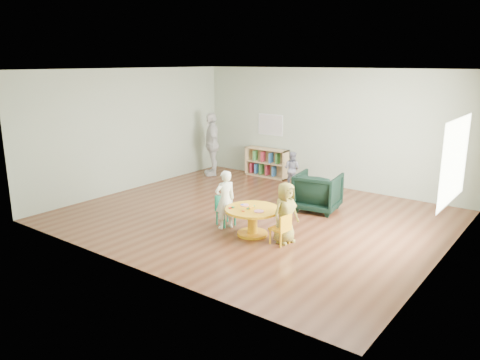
{
  "coord_description": "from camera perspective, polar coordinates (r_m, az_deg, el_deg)",
  "views": [
    {
      "loc": [
        5.03,
        -7.13,
        2.96
      ],
      "look_at": [
        -0.11,
        -0.3,
        0.77
      ],
      "focal_mm": 35.0,
      "sensor_mm": 36.0,
      "label": 1
    }
  ],
  "objects": [
    {
      "name": "kid_chair_left",
      "position": [
        8.67,
        -1.89,
        -3.54
      ],
      "size": [
        0.37,
        0.37,
        0.56
      ],
      "rotation": [
        0.0,
        0.0,
        -1.85
      ],
      "color": "#177F5C",
      "rests_on": "ground"
    },
    {
      "name": "adult_caretaker",
      "position": [
        12.36,
        -3.45,
        4.39
      ],
      "size": [
        0.98,
        0.96,
        1.66
      ],
      "primitive_type": "imported",
      "rotation": [
        0.0,
        0.0,
        -0.76
      ],
      "color": "silver",
      "rests_on": "ground"
    },
    {
      "name": "child_right",
      "position": [
        7.8,
        5.56,
        -3.99
      ],
      "size": [
        0.45,
        0.57,
        1.03
      ],
      "primitive_type": "imported",
      "rotation": [
        0.0,
        0.0,
        1.3
      ],
      "color": "yellow",
      "rests_on": "ground"
    },
    {
      "name": "toddler",
      "position": [
        11.34,
        6.34,
        1.35
      ],
      "size": [
        0.43,
        0.35,
        0.85
      ],
      "primitive_type": "imported",
      "rotation": [
        0.0,
        0.0,
        3.2
      ],
      "color": "#1A1F41",
      "rests_on": "ground"
    },
    {
      "name": "room",
      "position": [
        8.79,
        1.86,
        7.36
      ],
      "size": [
        7.1,
        7.0,
        2.8
      ],
      "color": "#542D1A",
      "rests_on": "ground"
    },
    {
      "name": "activity_table",
      "position": [
        8.14,
        1.53,
        -4.48
      ],
      "size": [
        0.96,
        0.96,
        0.53
      ],
      "rotation": [
        0.0,
        0.0,
        -0.04
      ],
      "color": "#F4AE14",
      "rests_on": "ground"
    },
    {
      "name": "bookshelf",
      "position": [
        12.28,
        3.29,
        2.13
      ],
      "size": [
        1.2,
        0.3,
        0.75
      ],
      "color": "tan",
      "rests_on": "ground"
    },
    {
      "name": "child_left",
      "position": [
        8.41,
        -1.83,
        -2.41
      ],
      "size": [
        0.4,
        0.46,
        1.08
      ],
      "primitive_type": "imported",
      "rotation": [
        0.0,
        0.0,
        -1.99
      ],
      "color": "white",
      "rests_on": "ground"
    },
    {
      "name": "armchair",
      "position": [
        9.57,
        9.46,
        -1.44
      ],
      "size": [
        0.95,
        0.97,
        0.78
      ],
      "primitive_type": "imported",
      "rotation": [
        0.0,
        0.0,
        3.3
      ],
      "color": "black",
      "rests_on": "ground"
    },
    {
      "name": "alphabet_poster",
      "position": [
        12.2,
        3.74,
        6.74
      ],
      "size": [
        0.74,
        0.01,
        0.54
      ],
      "color": "white",
      "rests_on": "ground"
    },
    {
      "name": "kid_chair_right",
      "position": [
        7.77,
        5.11,
        -5.88
      ],
      "size": [
        0.32,
        0.32,
        0.53
      ],
      "rotation": [
        0.0,
        0.0,
        1.43
      ],
      "color": "#F4AE14",
      "rests_on": "ground"
    }
  ]
}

